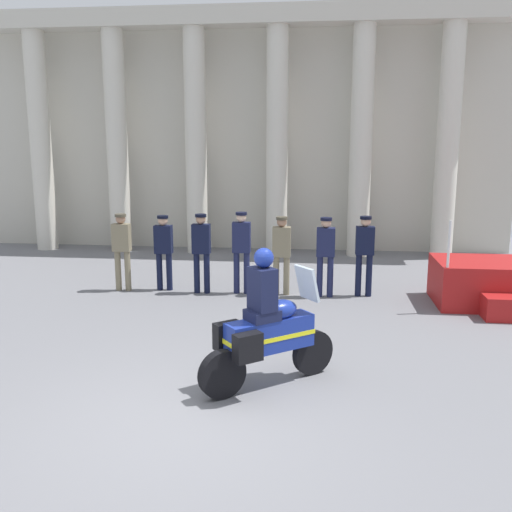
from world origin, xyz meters
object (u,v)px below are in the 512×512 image
(officer_in_row_2, at_px, (201,247))
(officer_in_row_6, at_px, (365,249))
(officer_in_row_1, at_px, (164,246))
(officer_in_row_5, at_px, (326,250))
(officer_in_row_0, at_px, (122,246))
(officer_in_row_3, at_px, (242,246))
(motorcycle_with_rider, at_px, (265,330))
(officer_in_row_4, at_px, (282,249))

(officer_in_row_2, height_order, officer_in_row_6, officer_in_row_2)
(officer_in_row_1, distance_m, officer_in_row_5, 3.52)
(officer_in_row_0, relative_size, officer_in_row_3, 0.96)
(motorcycle_with_rider, bearing_deg, officer_in_row_3, 63.28)
(officer_in_row_0, bearing_deg, officer_in_row_5, 178.87)
(officer_in_row_1, relative_size, officer_in_row_3, 0.94)
(officer_in_row_4, bearing_deg, officer_in_row_3, -2.54)
(officer_in_row_1, relative_size, officer_in_row_2, 0.96)
(officer_in_row_1, xyz_separation_m, officer_in_row_2, (0.87, -0.16, 0.04))
(officer_in_row_1, xyz_separation_m, officer_in_row_3, (1.73, -0.09, 0.07))
(officer_in_row_3, xyz_separation_m, officer_in_row_5, (1.78, -0.09, -0.04))
(officer_in_row_4, height_order, motorcycle_with_rider, motorcycle_with_rider)
(officer_in_row_5, distance_m, officer_in_row_6, 0.83)
(officer_in_row_6, bearing_deg, officer_in_row_1, -1.20)
(officer_in_row_6, relative_size, motorcycle_with_rider, 0.90)
(officer_in_row_0, relative_size, motorcycle_with_rider, 0.89)
(officer_in_row_5, bearing_deg, motorcycle_with_rider, 79.31)
(officer_in_row_3, bearing_deg, officer_in_row_5, 176.46)
(officer_in_row_5, bearing_deg, officer_in_row_1, -3.62)
(motorcycle_with_rider, bearing_deg, officer_in_row_6, 32.88)
(officer_in_row_1, xyz_separation_m, officer_in_row_6, (4.33, -0.04, 0.03))
(officer_in_row_3, relative_size, officer_in_row_4, 1.05)
(officer_in_row_1, relative_size, officer_in_row_6, 0.97)
(officer_in_row_1, height_order, officer_in_row_6, officer_in_row_6)
(officer_in_row_4, bearing_deg, officer_in_row_5, 175.54)
(officer_in_row_3, relative_size, officer_in_row_5, 1.05)
(officer_in_row_5, bearing_deg, officer_in_row_2, -1.07)
(officer_in_row_1, relative_size, officer_in_row_4, 0.98)
(officer_in_row_2, xyz_separation_m, officer_in_row_3, (0.86, 0.07, 0.03))
(officer_in_row_6, xyz_separation_m, motorcycle_with_rider, (-1.63, -4.79, -0.22))
(officer_in_row_3, relative_size, officer_in_row_6, 1.03)
(officer_in_row_1, bearing_deg, motorcycle_with_rider, 118.55)
(officer_in_row_1, xyz_separation_m, officer_in_row_4, (2.59, -0.12, 0.02))
(officer_in_row_2, xyz_separation_m, officer_in_row_4, (1.72, 0.04, -0.02))
(officer_in_row_1, xyz_separation_m, motorcycle_with_rider, (2.70, -4.82, -0.18))
(officer_in_row_4, bearing_deg, officer_in_row_0, -0.25)
(officer_in_row_2, relative_size, officer_in_row_4, 1.02)
(officer_in_row_4, relative_size, motorcycle_with_rider, 0.89)
(officer_in_row_4, height_order, officer_in_row_6, officer_in_row_6)
(officer_in_row_1, relative_size, officer_in_row_5, 0.98)
(officer_in_row_0, xyz_separation_m, officer_in_row_4, (3.49, 0.03, -0.01))
(officer_in_row_4, xyz_separation_m, officer_in_row_5, (0.92, -0.06, 0.01))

